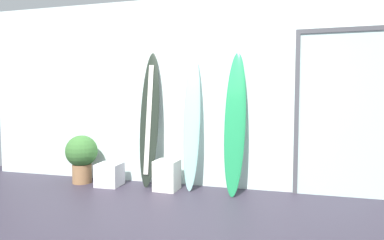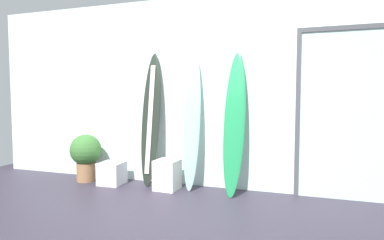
{
  "view_description": "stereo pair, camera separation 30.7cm",
  "coord_description": "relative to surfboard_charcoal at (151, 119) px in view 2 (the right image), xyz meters",
  "views": [
    {
      "loc": [
        1.25,
        -3.59,
        1.34
      ],
      "look_at": [
        0.0,
        0.95,
        1.01
      ],
      "focal_mm": 31.25,
      "sensor_mm": 36.0,
      "label": 1
    },
    {
      "loc": [
        1.55,
        -3.5,
        1.34
      ],
      "look_at": [
        0.0,
        0.95,
        1.01
      ],
      "focal_mm": 31.25,
      "sensor_mm": 36.0,
      "label": 2
    }
  ],
  "objects": [
    {
      "name": "ground",
      "position": [
        0.67,
        -1.01,
        -1.02
      ],
      "size": [
        8.0,
        8.0,
        0.04
      ],
      "primitive_type": "cube",
      "color": "#302B38"
    },
    {
      "name": "wall_back",
      "position": [
        0.67,
        0.29,
        0.4
      ],
      "size": [
        7.2,
        0.2,
        2.8
      ],
      "primitive_type": "cube",
      "color": "silver",
      "rests_on": "ground"
    },
    {
      "name": "surfboard_charcoal",
      "position": [
        0.0,
        0.0,
        0.0
      ],
      "size": [
        0.31,
        0.35,
        2.0
      ],
      "color": "black",
      "rests_on": "ground"
    },
    {
      "name": "surfboard_seafoam",
      "position": [
        0.66,
        -0.01,
        -0.04
      ],
      "size": [
        0.25,
        0.35,
        1.96
      ],
      "color": "#88C0B7",
      "rests_on": "ground"
    },
    {
      "name": "surfboard_emerald",
      "position": [
        1.29,
        -0.07,
        -0.02
      ],
      "size": [
        0.3,
        0.48,
        1.96
      ],
      "color": "#1E834A",
      "rests_on": "ground"
    },
    {
      "name": "display_block_left",
      "position": [
        -0.58,
        -0.17,
        -0.83
      ],
      "size": [
        0.36,
        0.36,
        0.34
      ],
      "color": "white",
      "rests_on": "ground"
    },
    {
      "name": "display_block_center",
      "position": [
        0.33,
        -0.16,
        -0.78
      ],
      "size": [
        0.34,
        0.34,
        0.43
      ],
      "color": "white",
      "rests_on": "ground"
    },
    {
      "name": "glass_door",
      "position": [
        2.67,
        0.17,
        0.15
      ],
      "size": [
        1.21,
        0.06,
        2.23
      ],
      "color": "silver",
      "rests_on": "ground"
    },
    {
      "name": "potted_plant",
      "position": [
        -1.08,
        -0.13,
        -0.56
      ],
      "size": [
        0.49,
        0.49,
        0.74
      ],
      "color": "olive",
      "rests_on": "ground"
    }
  ]
}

